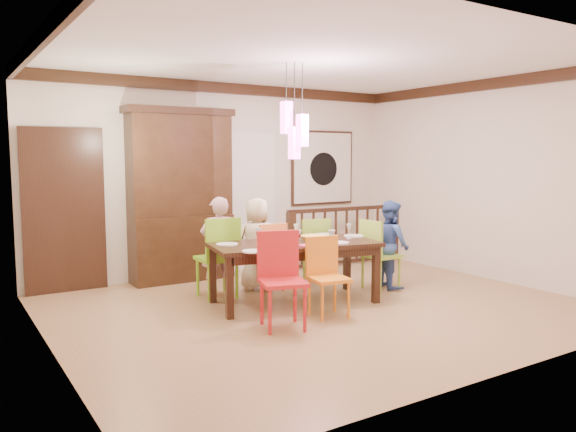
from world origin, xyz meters
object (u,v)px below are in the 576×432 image
chair_end_right (381,249)px  person_end_right (391,244)px  chair_far_left (217,251)px  balustrade (346,234)px  china_hutch (181,195)px  person_far_mid (257,244)px  person_far_left (219,247)px  dining_table (294,249)px

chair_end_right → person_end_right: person_end_right is taller
chair_far_left → balustrade: chair_far_left is taller
chair_far_left → china_hutch: china_hutch is taller
person_far_mid → person_far_left: bearing=21.1°
chair_end_right → person_far_mid: size_ratio=0.76×
chair_end_right → chair_far_left: bearing=67.5°
person_far_left → person_far_mid: size_ratio=1.03×
person_far_left → chair_end_right: bearing=170.8°
china_hutch → person_far_left: size_ratio=1.93×
chair_end_right → china_hutch: (-2.06, 1.99, 0.70)m
dining_table → chair_end_right: 1.39m
china_hutch → balustrade: bearing=-7.1°
balustrade → person_far_left: 2.85m
person_end_right → person_far_mid: bearing=74.9°
balustrade → person_far_mid: person_far_mid is taller
chair_far_left → chair_end_right: bearing=160.6°
chair_end_right → china_hutch: 2.95m
chair_far_left → dining_table: bearing=133.2°
dining_table → balustrade: (2.09, 1.61, -0.16)m
china_hutch → person_far_mid: bearing=-59.7°
dining_table → chair_far_left: chair_far_left is taller
person_far_left → balustrade: bearing=-150.2°
chair_far_left → chair_end_right: chair_far_left is taller
china_hutch → person_end_right: size_ratio=2.07×
chair_far_left → person_far_left: (0.04, 0.03, 0.05)m
dining_table → person_far_left: size_ratio=1.67×
chair_far_left → person_far_left: bearing=-144.5°
balustrade → person_far_mid: bearing=-158.0°
dining_table → person_far_left: 1.02m
dining_table → chair_far_left: 1.03m
chair_end_right → china_hutch: bearing=44.6°
person_far_mid → person_end_right: (1.60, -0.88, -0.02)m
chair_far_left → chair_end_right: size_ratio=1.09×
person_far_mid → person_end_right: 1.83m
china_hutch → person_end_right: (2.24, -1.98, -0.64)m
chair_end_right → person_end_right: (0.18, 0.01, 0.06)m
chair_end_right → person_far_mid: person_far_mid is taller
balustrade → person_far_left: person_far_left is taller
dining_table → person_far_left: (-0.64, 0.79, -0.02)m
person_far_left → china_hutch: bearing=-75.0°
balustrade → person_far_mid: (-2.12, -0.75, 0.12)m
person_end_right → person_far_left: bearing=83.5°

